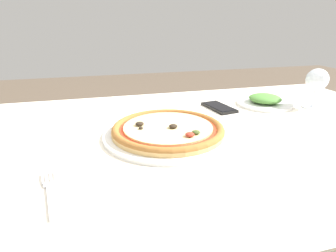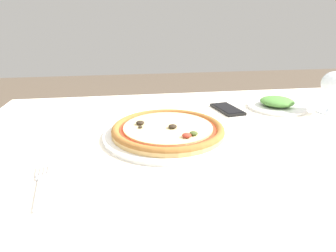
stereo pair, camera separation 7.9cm
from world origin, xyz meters
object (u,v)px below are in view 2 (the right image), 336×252
(pizza_plate, at_px, (168,130))
(fork, at_px, (41,185))
(side_plate, at_px, (277,104))
(wine_glass_far_left, at_px, (333,84))
(dining_table, at_px, (216,157))
(cell_phone, at_px, (227,109))

(pizza_plate, xyz_separation_m, fork, (-0.29, -0.21, -0.01))
(pizza_plate, distance_m, side_plate, 0.48)
(pizza_plate, xyz_separation_m, wine_glass_far_left, (0.59, 0.12, 0.08))
(dining_table, bearing_deg, side_plate, 33.71)
(fork, bearing_deg, dining_table, 26.63)
(wine_glass_far_left, xyz_separation_m, side_plate, (-0.15, 0.08, -0.09))
(dining_table, relative_size, pizza_plate, 3.98)
(wine_glass_far_left, height_order, side_plate, wine_glass_far_left)
(pizza_plate, relative_size, wine_glass_far_left, 2.50)
(dining_table, bearing_deg, fork, -153.37)
(dining_table, distance_m, side_plate, 0.36)
(fork, bearing_deg, wine_glass_far_left, 20.95)
(cell_phone, height_order, side_plate, side_plate)
(pizza_plate, height_order, fork, pizza_plate)
(dining_table, xyz_separation_m, side_plate, (0.29, 0.19, 0.10))
(wine_glass_far_left, height_order, cell_phone, wine_glass_far_left)
(dining_table, distance_m, fork, 0.50)
(wine_glass_far_left, distance_m, cell_phone, 0.37)
(dining_table, bearing_deg, cell_phone, 62.67)
(dining_table, distance_m, wine_glass_far_left, 0.50)
(cell_phone, xyz_separation_m, side_plate, (0.19, -0.00, 0.01))
(fork, bearing_deg, cell_phone, 37.60)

